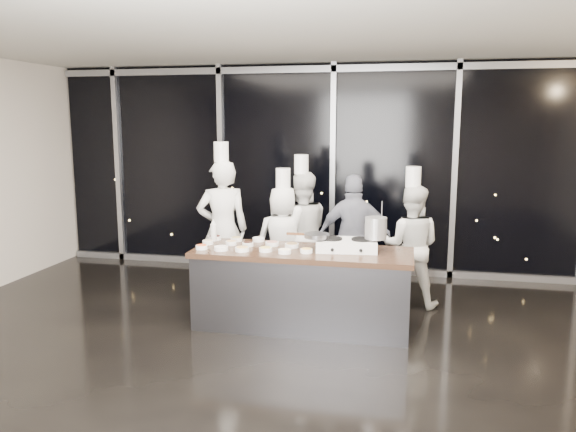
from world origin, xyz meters
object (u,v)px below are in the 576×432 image
at_px(frying_pan, 316,236).
at_px(chef_right, 411,245).
at_px(demo_counter, 302,288).
at_px(chef_left, 283,240).
at_px(stock_pot, 376,228).
at_px(guest, 354,237).
at_px(chef_far_left, 223,229).
at_px(chef_center, 301,232).
at_px(stove, 347,245).

relative_size(frying_pan, chef_right, 0.28).
xyz_separation_m(demo_counter, chef_left, (-0.47, 1.09, 0.31)).
bearing_deg(stock_pot, guest, 107.75).
height_order(frying_pan, guest, guest).
xyz_separation_m(demo_counter, frying_pan, (0.15, 0.05, 0.61)).
distance_m(demo_counter, chef_far_left, 1.56).
relative_size(chef_far_left, chef_right, 1.16).
relative_size(chef_center, chef_right, 1.06).
bearing_deg(chef_far_left, demo_counter, 121.05).
xyz_separation_m(stock_pot, chef_right, (0.39, 0.91, -0.37)).
bearing_deg(frying_pan, chef_center, 102.44).
distance_m(chef_left, chef_right, 1.67).
bearing_deg(stock_pot, chef_far_left, 160.89).
relative_size(frying_pan, guest, 0.30).
bearing_deg(stock_pot, frying_pan, -172.62).
bearing_deg(chef_right, demo_counter, 46.28).
xyz_separation_m(demo_counter, stove, (0.49, 0.10, 0.51)).
height_order(chef_left, guest, chef_left).
relative_size(demo_counter, stock_pot, 10.16).
bearing_deg(guest, chef_right, 160.17).
bearing_deg(demo_counter, chef_far_left, 145.73).
height_order(stove, chef_center, chef_center).
xyz_separation_m(demo_counter, chef_center, (-0.26, 1.28, 0.39)).
distance_m(frying_pan, chef_far_left, 1.58).
bearing_deg(demo_counter, stock_pot, 9.22).
xyz_separation_m(demo_counter, chef_right, (1.20, 1.05, 0.33)).
bearing_deg(demo_counter, chef_right, 41.10).
distance_m(demo_counter, chef_right, 1.63).
bearing_deg(frying_pan, chef_left, 114.66).
bearing_deg(stove, chef_left, 128.18).
distance_m(frying_pan, stock_pot, 0.67).
bearing_deg(guest, chef_center, -17.41).
height_order(stove, frying_pan, frying_pan).
height_order(stove, chef_right, chef_right).
xyz_separation_m(frying_pan, guest, (0.32, 1.13, -0.24)).
relative_size(demo_counter, stove, 3.48).
relative_size(stock_pot, chef_left, 0.14).
xyz_separation_m(chef_center, chef_right, (1.46, -0.24, -0.06)).
distance_m(chef_left, guest, 0.94).
bearing_deg(guest, stock_pot, 98.35).
bearing_deg(chef_center, frying_pan, 84.06).
distance_m(stove, chef_left, 1.39).
bearing_deg(demo_counter, chef_center, 101.45).
bearing_deg(frying_pan, demo_counter, -168.36).
height_order(guest, chef_right, chef_right).
height_order(stock_pot, chef_right, chef_right).
distance_m(chef_far_left, guest, 1.73).
distance_m(stove, stock_pot, 0.37).
bearing_deg(chef_left, chef_far_left, 6.47).
bearing_deg(demo_counter, frying_pan, 17.33).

